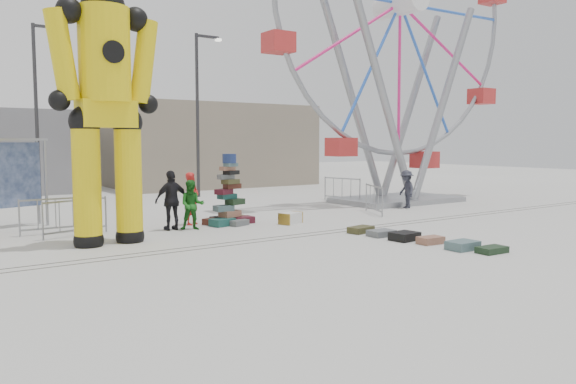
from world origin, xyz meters
TOP-DOWN VIEW (x-y plane):
  - ground at (0.00, 0.00)m, footprint 90.00×90.00m
  - track_line_near at (0.00, 0.60)m, footprint 40.00×0.04m
  - track_line_far at (0.00, 1.00)m, footprint 40.00×0.04m
  - building_right at (7.00, 20.00)m, footprint 12.00×8.00m
  - lamp_post_right at (3.09, 13.00)m, footprint 1.41×0.25m
  - lamp_post_left at (-3.91, 15.00)m, footprint 1.41×0.25m
  - suitcase_tower at (-0.25, 4.04)m, footprint 1.69×1.49m
  - crash_test_dummy at (-4.67, 2.67)m, footprint 3.01×1.33m
  - ferris_wheel at (9.36, 5.64)m, footprint 13.50×3.46m
  - steamer_trunk at (1.50, 2.93)m, footprint 0.90×0.70m
  - row_case_0 at (2.16, 0.16)m, footprint 0.87×0.60m
  - row_case_1 at (2.23, -0.64)m, footprint 0.77×0.56m
  - row_case_2 at (2.27, -1.52)m, footprint 0.81×0.67m
  - row_case_3 at (2.45, -2.29)m, footprint 0.73×0.47m
  - row_case_4 at (2.49, -3.32)m, footprint 0.80×0.57m
  - row_case_5 at (2.74, -4.01)m, footprint 0.80×0.49m
  - barricade_dummy_b at (-5.46, 5.30)m, footprint 2.00×0.11m
  - barricade_dummy_c at (-5.08, 4.51)m, footprint 1.95×0.65m
  - barricade_wheel_front at (5.64, 3.24)m, footprint 0.97×1.84m
  - barricade_wheel_back at (7.57, 7.38)m, footprint 0.54×1.97m
  - pedestrian_red at (-1.31, 4.63)m, footprint 0.76×0.71m
  - pedestrian_green at (-1.78, 3.63)m, footprint 0.95×0.87m
  - pedestrian_black at (-2.31, 3.96)m, footprint 1.10×0.47m
  - pedestrian_grey at (7.97, 3.75)m, footprint 0.89×1.15m

SIDE VIEW (x-z plane):
  - ground at x=0.00m, z-range 0.00..0.00m
  - track_line_near at x=0.00m, z-range 0.00..0.01m
  - track_line_far at x=0.00m, z-range 0.00..0.01m
  - row_case_5 at x=2.74m, z-range 0.00..0.16m
  - row_case_1 at x=2.23m, z-range 0.00..0.18m
  - row_case_0 at x=2.16m, z-range 0.00..0.19m
  - row_case_3 at x=2.45m, z-range 0.00..0.20m
  - row_case_4 at x=2.49m, z-range 0.00..0.23m
  - row_case_2 at x=2.27m, z-range 0.00..0.24m
  - steamer_trunk at x=1.50m, z-range 0.00..0.37m
  - barricade_dummy_b at x=-5.46m, z-range 0.00..1.10m
  - barricade_dummy_c at x=-5.08m, z-range 0.00..1.10m
  - barricade_wheel_front at x=5.64m, z-range 0.00..1.10m
  - barricade_wheel_back at x=7.57m, z-range 0.00..1.10m
  - suitcase_tower at x=-0.25m, z-range -0.52..1.83m
  - pedestrian_green at x=-1.78m, z-range 0.00..1.57m
  - pedestrian_grey at x=7.97m, z-range 0.00..1.57m
  - pedestrian_red at x=-1.31m, z-range 0.00..1.74m
  - pedestrian_black at x=-2.31m, z-range 0.00..1.87m
  - building_right at x=7.00m, z-range 0.00..5.00m
  - crash_test_dummy at x=-4.67m, z-range 0.21..7.83m
  - lamp_post_right at x=3.09m, z-range 0.48..8.48m
  - lamp_post_left at x=-3.91m, z-range 0.48..8.48m
  - ferris_wheel at x=9.36m, z-range -0.12..15.55m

